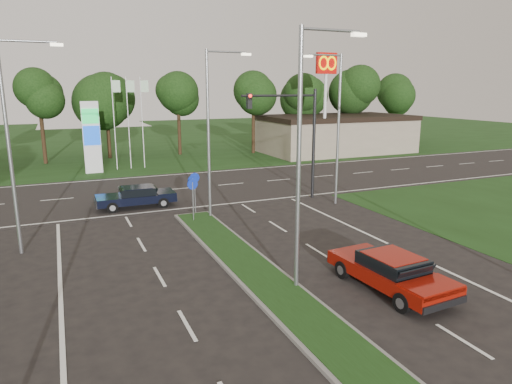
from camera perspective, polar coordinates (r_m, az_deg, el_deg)
name	(u,v)px	position (r m, az deg, el deg)	size (l,w,h in m)	color
verge_far	(113,143)	(63.14, -17.45, 5.87)	(160.00, 50.00, 0.02)	#193411
cross_road	(165,190)	(32.85, -11.36, 0.22)	(160.00, 12.00, 0.02)	black
median_kerb	(304,316)	(14.91, 6.01, -15.17)	(2.00, 26.00, 0.12)	slate
commercial_building	(336,134)	(52.22, 9.92, 7.13)	(16.00, 9.00, 4.00)	gray
streetlight_median_near	(304,148)	(15.53, 6.04, 5.49)	(2.53, 0.22, 9.00)	gray
streetlight_median_far	(212,126)	(24.68, -5.55, 8.22)	(2.53, 0.22, 9.00)	gray
streetlight_left_far	(13,137)	(21.55, -28.09, 6.11)	(2.53, 0.22, 9.00)	gray
streetlight_right_far	(336,122)	(28.08, 9.94, 8.65)	(2.53, 0.22, 9.00)	gray
traffic_signal	(296,127)	(28.99, 5.03, 8.08)	(5.10, 0.42, 7.00)	black
median_signs	(193,188)	(25.27, -7.82, 0.55)	(1.16, 1.76, 2.38)	gray
gas_pylon	(94,135)	(40.73, -19.57, 6.70)	(5.80, 1.26, 8.00)	silver
mcdonalds_sign	(326,78)	(46.43, 8.75, 13.88)	(2.20, 0.47, 10.40)	silver
treeline_far	(127,90)	(47.80, -15.81, 12.14)	(6.00, 6.00, 9.90)	black
red_sedan	(391,271)	(17.15, 16.48, -9.40)	(2.28, 4.92, 1.32)	maroon
navy_sedan	(136,196)	(28.42, -14.75, -0.52)	(4.61, 1.96, 1.26)	black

